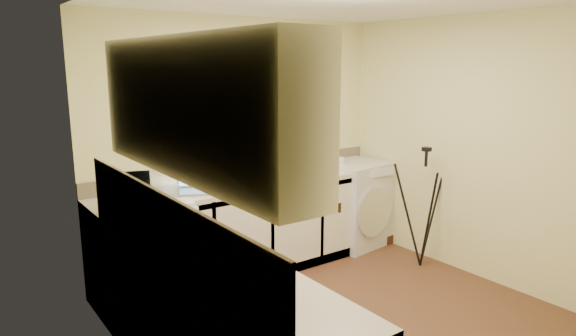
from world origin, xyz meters
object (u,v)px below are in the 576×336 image
(steel_jar, at_px, (215,259))
(soap_bottle_clear, at_px, (320,144))
(glass_jug, at_px, (272,272))
(cup_left, at_px, (238,265))
(laptop, at_px, (194,183))
(plant_a, at_px, (216,155))
(tripod, at_px, (423,208))
(kettle, at_px, (184,218))
(dish_rack, at_px, (325,167))
(soap_bottle_green, at_px, (315,140))
(cup_back, at_px, (339,161))
(plant_d, at_px, (284,146))
(microwave, at_px, (152,198))
(washing_machine, at_px, (353,203))
(plant_b, at_px, (242,150))
(plant_c, at_px, (261,148))

(steel_jar, xyz_separation_m, soap_bottle_clear, (2.25, 1.82, 0.20))
(glass_jug, xyz_separation_m, cup_left, (-0.06, 0.25, -0.03))
(laptop, distance_m, plant_a, 0.44)
(laptop, relative_size, tripod, 0.38)
(kettle, bearing_deg, dish_rack, 25.74)
(dish_rack, relative_size, soap_bottle_green, 1.27)
(dish_rack, height_order, soap_bottle_green, soap_bottle_green)
(kettle, height_order, soap_bottle_clear, soap_bottle_clear)
(plant_a, relative_size, cup_back, 1.74)
(kettle, height_order, plant_d, plant_d)
(tripod, bearing_deg, microwave, 172.99)
(washing_machine, xyz_separation_m, glass_jug, (-2.44, -1.99, 0.50))
(microwave, xyz_separation_m, soap_bottle_green, (2.12, 0.74, 0.14))
(plant_b, bearing_deg, washing_machine, -9.09)
(washing_machine, distance_m, cup_back, 0.51)
(plant_d, distance_m, soap_bottle_clear, 0.46)
(washing_machine, distance_m, plant_b, 1.49)
(laptop, bearing_deg, tripod, 0.67)
(plant_a, distance_m, cup_left, 2.20)
(laptop, distance_m, kettle, 1.13)
(cup_left, bearing_deg, glass_jug, -76.24)
(plant_a, bearing_deg, plant_c, -2.98)
(tripod, distance_m, plant_d, 1.53)
(plant_b, distance_m, soap_bottle_green, 0.91)
(tripod, xyz_separation_m, plant_a, (-1.69, 1.12, 0.55))
(tripod, bearing_deg, soap_bottle_green, 115.42)
(plant_a, xyz_separation_m, soap_bottle_green, (1.18, -0.03, 0.03))
(cup_left, bearing_deg, microwave, 90.40)
(glass_jug, bearing_deg, soap_bottle_clear, 46.06)
(dish_rack, relative_size, glass_jug, 2.52)
(plant_a, height_order, plant_d, plant_d)
(cup_left, bearing_deg, kettle, 87.23)
(washing_machine, xyz_separation_m, plant_c, (-1.08, 0.21, 0.71))
(plant_a, bearing_deg, plant_d, -1.12)
(steel_jar, xyz_separation_m, plant_d, (1.79, 1.83, 0.22))
(kettle, height_order, plant_b, plant_b)
(plant_c, height_order, soap_bottle_clear, plant_c)
(soap_bottle_green, bearing_deg, plant_a, 178.46)
(laptop, xyz_separation_m, microwave, (-0.60, -0.56, 0.08))
(washing_machine, bearing_deg, soap_bottle_clear, 140.77)
(plant_c, bearing_deg, laptop, -167.04)
(soap_bottle_green, bearing_deg, washing_machine, -27.41)
(kettle, distance_m, cup_back, 2.56)
(plant_c, bearing_deg, glass_jug, -121.75)
(laptop, height_order, kettle, laptop)
(dish_rack, relative_size, plant_c, 1.40)
(microwave, distance_m, plant_b, 1.43)
(microwave, distance_m, soap_bottle_green, 2.25)
(steel_jar, height_order, cup_back, same)
(plant_a, distance_m, plant_c, 0.50)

